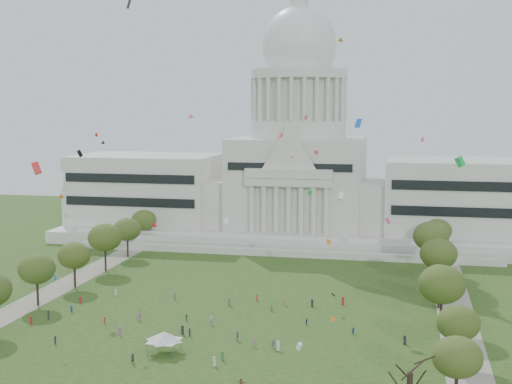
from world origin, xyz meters
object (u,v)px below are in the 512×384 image
Objects in this scene: capitol at (298,173)px; person_0 at (405,340)px; big_bare_tree at (410,368)px; event_tent at (164,336)px.

capitol is 114.31m from person_0.
capitol is 147.23m from big_bare_tree.
capitol reaches higher than event_tent.
big_bare_tree is (38.00, -141.59, -13.62)m from capitol.
capitol is 12.50× the size of big_bare_tree.
person_0 is (-0.84, 35.63, -7.78)m from big_bare_tree.
big_bare_tree is at bearing -74.98° from capitol.
event_tent is at bearing -120.86° from person_0.
person_0 is (43.39, 14.03, -2.29)m from event_tent.
capitol reaches higher than big_bare_tree.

